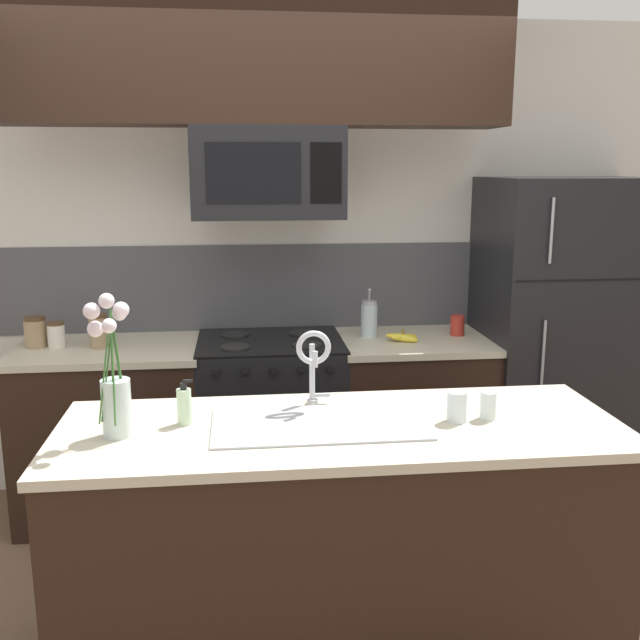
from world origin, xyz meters
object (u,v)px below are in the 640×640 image
(spare_glass, at_px, (488,405))
(flower_vase, at_px, (114,388))
(storage_jar_medium, at_px, (56,335))
(french_press, at_px, (369,319))
(refrigerator, at_px, (560,339))
(coffee_tin, at_px, (457,325))
(storage_jar_short, at_px, (98,331))
(drinking_glass, at_px, (457,407))
(dish_soap_bottle, at_px, (184,406))
(microwave, at_px, (268,173))
(banana_bunch, at_px, (403,337))
(sink_faucet, at_px, (313,358))
(stove_range, at_px, (271,423))
(storage_jar_tall, at_px, (35,332))

(spare_glass, distance_m, flower_vase, 1.32)
(storage_jar_medium, bearing_deg, french_press, 1.59)
(refrigerator, relative_size, french_press, 6.59)
(coffee_tin, bearing_deg, spare_glass, -102.42)
(storage_jar_short, xyz_separation_m, drinking_glass, (1.49, -1.26, -0.03))
(coffee_tin, bearing_deg, dish_soap_bottle, -138.28)
(refrigerator, bearing_deg, dish_soap_bottle, -148.52)
(refrigerator, relative_size, drinking_glass, 15.64)
(french_press, bearing_deg, coffee_tin, -1.17)
(refrigerator, height_order, spare_glass, refrigerator)
(storage_jar_short, relative_size, drinking_glass, 1.54)
(microwave, relative_size, banana_bunch, 3.92)
(refrigerator, xyz_separation_m, sink_faucet, (-1.49, -1.08, 0.23))
(stove_range, xyz_separation_m, sink_faucet, (0.12, -1.06, 0.65))
(french_press, height_order, drinking_glass, french_press)
(storage_jar_short, distance_m, coffee_tin, 1.90)
(banana_bunch, distance_m, flower_vase, 1.77)
(coffee_tin, xyz_separation_m, dish_soap_bottle, (-1.38, -1.23, 0.01))
(microwave, distance_m, storage_jar_tall, 1.44)
(microwave, distance_m, banana_bunch, 1.10)
(stove_range, xyz_separation_m, storage_jar_short, (-0.87, -0.01, 0.53))
(drinking_glass, bearing_deg, refrigerator, 52.42)
(storage_jar_medium, height_order, drinking_glass, storage_jar_medium)
(microwave, bearing_deg, french_press, 8.57)
(dish_soap_bottle, bearing_deg, stove_range, 73.19)
(storage_jar_tall, distance_m, sink_faucet, 1.71)
(refrigerator, height_order, sink_faucet, refrigerator)
(stove_range, height_order, storage_jar_short, storage_jar_short)
(storage_jar_tall, xyz_separation_m, storage_jar_medium, (0.11, -0.02, -0.01))
(coffee_tin, bearing_deg, storage_jar_medium, -179.05)
(refrigerator, relative_size, banana_bunch, 9.26)
(refrigerator, height_order, storage_jar_medium, refrigerator)
(french_press, relative_size, coffee_tin, 2.43)
(french_press, bearing_deg, refrigerator, -2.14)
(drinking_glass, bearing_deg, coffee_tin, 72.75)
(storage_jar_short, height_order, sink_faucet, sink_faucet)
(sink_faucet, bearing_deg, coffee_tin, 50.67)
(coffee_tin, bearing_deg, french_press, 178.83)
(microwave, xyz_separation_m, drinking_glass, (0.62, -1.25, -0.82))
(storage_jar_tall, relative_size, spare_glass, 1.52)
(storage_jar_tall, bearing_deg, refrigerator, -0.36)
(refrigerator, xyz_separation_m, storage_jar_tall, (-2.80, 0.02, 0.11))
(storage_jar_medium, bearing_deg, storage_jar_short, -6.05)
(coffee_tin, bearing_deg, refrigerator, -2.96)
(storage_jar_tall, relative_size, storage_jar_short, 0.90)
(refrigerator, relative_size, spare_glass, 17.12)
(dish_soap_bottle, bearing_deg, spare_glass, -3.69)
(storage_jar_tall, xyz_separation_m, coffee_tin, (2.22, 0.01, -0.02))
(french_press, bearing_deg, storage_jar_medium, -178.41)
(storage_jar_medium, bearing_deg, drinking_glass, -36.97)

